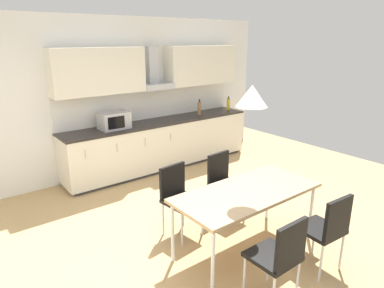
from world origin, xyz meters
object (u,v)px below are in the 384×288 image
(chair_far_right, at_px, (223,178))
(chair_near_left, at_px, (280,253))
(microwave, at_px, (114,120))
(bottle_yellow, at_px, (228,104))
(bottle_brown, at_px, (199,108))
(pendant_lamp, at_px, (252,96))
(chair_near_right, at_px, (328,226))
(dining_table, at_px, (247,194))
(chair_far_left, at_px, (178,193))

(chair_far_right, xyz_separation_m, chair_near_left, (-0.74, -1.53, 0.00))
(microwave, distance_m, chair_far_right, 2.20)
(microwave, xyz_separation_m, bottle_yellow, (2.58, -0.02, -0.02))
(bottle_yellow, height_order, chair_far_right, bottle_yellow)
(bottle_brown, height_order, chair_near_left, bottle_brown)
(bottle_yellow, relative_size, chair_far_right, 0.33)
(chair_far_right, relative_size, pendant_lamp, 2.72)
(microwave, height_order, bottle_yellow, bottle_yellow)
(bottle_brown, relative_size, chair_near_right, 0.35)
(bottle_yellow, bearing_deg, bottle_brown, -179.47)
(dining_table, relative_size, pendant_lamp, 5.18)
(pendant_lamp, bearing_deg, dining_table, 153.43)
(microwave, xyz_separation_m, chair_near_right, (0.57, -3.60, -0.50))
(bottle_brown, bearing_deg, pendant_lamp, -119.57)
(chair_near_right, bearing_deg, chair_far_left, 116.08)
(bottle_yellow, relative_size, chair_far_left, 0.33)
(bottle_brown, xyz_separation_m, chair_near_right, (-1.22, -3.57, -0.49))
(microwave, height_order, chair_near_left, microwave)
(chair_near_left, bearing_deg, bottle_yellow, 52.44)
(bottle_yellow, xyz_separation_m, chair_near_right, (-2.01, -3.58, -0.48))
(bottle_yellow, bearing_deg, chair_near_left, -127.56)
(bottle_brown, relative_size, dining_table, 0.18)
(bottle_brown, bearing_deg, dining_table, -119.57)
(chair_near_right, xyz_separation_m, chair_near_left, (-0.74, -0.00, 0.00))
(chair_near_left, xyz_separation_m, pendant_lamp, (0.37, 0.77, 1.24))
(chair_far_right, distance_m, chair_near_left, 1.70)
(microwave, xyz_separation_m, chair_near_left, (-0.17, -3.60, -0.50))
(chair_far_left, bearing_deg, chair_near_right, -63.92)
(bottle_yellow, distance_m, pendant_lamp, 3.76)
(dining_table, bearing_deg, chair_near_right, -64.39)
(dining_table, bearing_deg, microwave, 94.17)
(bottle_yellow, relative_size, pendant_lamp, 0.89)
(chair_near_right, relative_size, chair_near_left, 1.00)
(chair_near_right, bearing_deg, dining_table, 115.61)
(chair_near_right, height_order, pendant_lamp, pendant_lamp)
(bottle_brown, bearing_deg, bottle_yellow, 0.53)
(bottle_brown, relative_size, chair_far_left, 0.35)
(bottle_brown, height_order, dining_table, bottle_brown)
(chair_far_left, relative_size, chair_near_left, 1.00)
(chair_far_right, bearing_deg, pendant_lamp, -115.53)
(chair_near_right, bearing_deg, bottle_brown, 71.10)
(pendant_lamp, bearing_deg, bottle_brown, 60.43)
(bottle_brown, height_order, chair_far_right, bottle_brown)
(dining_table, distance_m, chair_far_right, 0.86)
(bottle_brown, bearing_deg, chair_near_left, -118.81)
(microwave, bearing_deg, bottle_brown, -0.99)
(microwave, height_order, pendant_lamp, pendant_lamp)
(bottle_yellow, height_order, chair_far_left, bottle_yellow)
(chair_far_right, relative_size, chair_near_right, 1.00)
(bottle_yellow, xyz_separation_m, bottle_brown, (-0.79, -0.01, 0.01))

